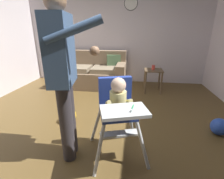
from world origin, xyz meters
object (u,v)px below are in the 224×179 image
(toy_ball, at_px, (220,127))
(toy_ball_second, at_px, (69,115))
(high_chair, at_px, (118,104))
(adult_standing, at_px, (63,74))
(side_table, at_px, (153,76))
(wall_clock, at_px, (131,3))
(couch, at_px, (93,73))
(sippy_cup, at_px, (153,67))

(toy_ball, distance_m, toy_ball_second, 2.15)
(high_chair, xyz_separation_m, adult_standing, (-0.52, -0.08, 0.32))
(toy_ball_second, bearing_deg, adult_standing, -66.48)
(side_table, bearing_deg, wall_clock, 127.99)
(high_chair, xyz_separation_m, toy_ball, (1.34, 0.56, -0.51))
(high_chair, distance_m, toy_ball_second, 1.12)
(toy_ball, bearing_deg, side_table, 115.66)
(toy_ball_second, bearing_deg, wall_clock, 70.52)
(toy_ball, xyz_separation_m, toy_ball_second, (-2.15, 0.02, -0.01))
(adult_standing, bearing_deg, couch, 88.61)
(couch, xyz_separation_m, toy_ball, (2.22, -1.84, -0.22))
(high_chair, bearing_deg, couch, -176.87)
(toy_ball, bearing_deg, wall_clock, 119.99)
(couch, bearing_deg, high_chair, 20.18)
(high_chair, relative_size, adult_standing, 0.55)
(high_chair, bearing_deg, sippy_cup, 147.84)
(toy_ball_second, bearing_deg, high_chair, -35.72)
(wall_clock, bearing_deg, toy_ball, -60.01)
(high_chair, height_order, sippy_cup, high_chair)
(side_table, distance_m, wall_clock, 1.84)
(high_chair, bearing_deg, toy_ball, 95.52)
(sippy_cup, xyz_separation_m, wall_clock, (-0.57, 0.74, 1.39))
(sippy_cup, bearing_deg, couch, 169.59)
(adult_standing, relative_size, side_table, 3.22)
(adult_standing, distance_m, toy_ball_second, 1.11)
(couch, bearing_deg, toy_ball_second, 2.29)
(couch, relative_size, toy_ball_second, 7.56)
(toy_ball, bearing_deg, toy_ball_second, 179.35)
(high_chair, distance_m, sippy_cup, 2.21)
(side_table, bearing_deg, sippy_cup, 180.00)
(couch, height_order, toy_ball_second, couch)
(couch, xyz_separation_m, wall_clock, (0.88, 0.48, 1.63))
(wall_clock, bearing_deg, side_table, -52.01)
(high_chair, bearing_deg, side_table, 147.61)
(toy_ball_second, distance_m, sippy_cup, 2.13)
(side_table, relative_size, wall_clock, 1.59)
(high_chair, height_order, wall_clock, wall_clock)
(toy_ball, xyz_separation_m, sippy_cup, (-0.76, 1.57, 0.45))
(toy_ball, height_order, sippy_cup, sippy_cup)
(adult_standing, xyz_separation_m, sippy_cup, (1.09, 2.21, -0.38))
(high_chair, distance_m, adult_standing, 0.62)
(side_table, relative_size, sippy_cup, 5.20)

